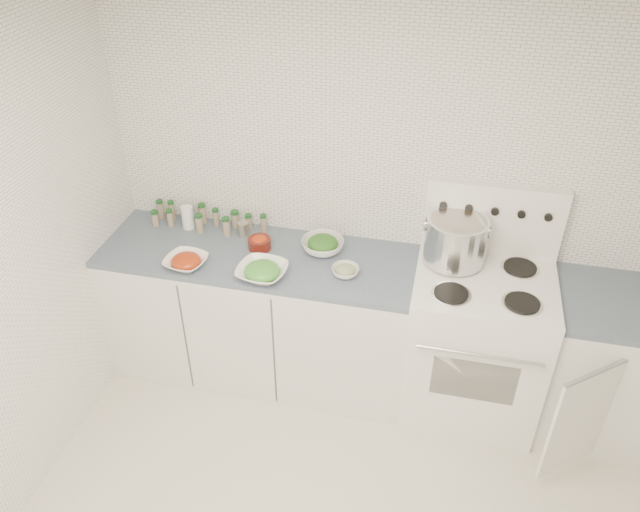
{
  "coord_description": "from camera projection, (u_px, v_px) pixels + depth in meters",
  "views": [
    {
      "loc": [
        0.2,
        -1.64,
        2.96
      ],
      "look_at": [
        -0.43,
        1.14,
        0.98
      ],
      "focal_mm": 35.0,
      "sensor_mm": 36.0,
      "label": 1
    }
  ],
  "objects": [
    {
      "name": "tin_can",
      "position": [
        243.0,
        229.0,
        3.77
      ],
      "size": [
        0.08,
        0.08,
        0.09
      ],
      "primitive_type": "cylinder",
      "rotation": [
        0.0,
        0.0,
        -0.3
      ],
      "color": "gray",
      "rests_on": "counter_left"
    },
    {
      "name": "room_walls",
      "position": [
        369.0,
        318.0,
        2.15
      ],
      "size": [
        3.54,
        3.04,
        2.52
      ],
      "color": "white",
      "rests_on": "ground"
    },
    {
      "name": "bowl_tomato",
      "position": [
        186.0,
        261.0,
        3.51
      ],
      "size": [
        0.26,
        0.26,
        0.08
      ],
      "color": "white",
      "rests_on": "counter_left"
    },
    {
      "name": "bowl_pepper",
      "position": [
        259.0,
        243.0,
        3.65
      ],
      "size": [
        0.14,
        0.14,
        0.08
      ],
      "color": "#53150E",
      "rests_on": "counter_left"
    },
    {
      "name": "counter_left",
      "position": [
        261.0,
        313.0,
        3.89
      ],
      "size": [
        1.85,
        0.62,
        0.9
      ],
      "color": "white",
      "rests_on": "ground"
    },
    {
      "name": "salt_canister",
      "position": [
        188.0,
        217.0,
        3.83
      ],
      "size": [
        0.08,
        0.08,
        0.15
      ],
      "primitive_type": "cylinder",
      "rotation": [
        0.0,
        0.0,
        -0.06
      ],
      "color": "white",
      "rests_on": "counter_left"
    },
    {
      "name": "spice_cluster",
      "position": [
        203.0,
        218.0,
        3.84
      ],
      "size": [
        0.72,
        0.16,
        0.13
      ],
      "color": "gray",
      "rests_on": "counter_left"
    },
    {
      "name": "bowl_snowpea",
      "position": [
        262.0,
        271.0,
        3.42
      ],
      "size": [
        0.3,
        0.3,
        0.09
      ],
      "color": "white",
      "rests_on": "counter_left"
    },
    {
      "name": "counter_right",
      "position": [
        623.0,
        368.0,
        3.49
      ],
      "size": [
        0.89,
        0.88,
        0.9
      ],
      "color": "white",
      "rests_on": "ground"
    },
    {
      "name": "bowl_zucchini",
      "position": [
        345.0,
        271.0,
        3.45
      ],
      "size": [
        0.18,
        0.18,
        0.06
      ],
      "color": "white",
      "rests_on": "counter_left"
    },
    {
      "name": "bowl_broccoli",
      "position": [
        323.0,
        245.0,
        3.63
      ],
      "size": [
        0.29,
        0.29,
        0.1
      ],
      "color": "white",
      "rests_on": "counter_left"
    },
    {
      "name": "stock_pot",
      "position": [
        456.0,
        238.0,
        3.43
      ],
      "size": [
        0.36,
        0.34,
        0.26
      ],
      "rotation": [
        0.0,
        0.0,
        0.03
      ],
      "color": "silver",
      "rests_on": "stove"
    },
    {
      "name": "stove",
      "position": [
        475.0,
        340.0,
        3.62
      ],
      "size": [
        0.76,
        0.7,
        1.36
      ],
      "color": "white",
      "rests_on": "ground"
    }
  ]
}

